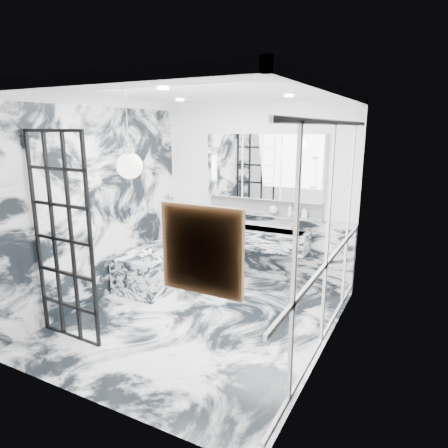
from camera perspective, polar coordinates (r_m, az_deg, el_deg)
The scene contains 25 objects.
floor at distance 5.29m, azimuth -3.67°, elevation -13.42°, with size 3.60×3.60×0.00m, color white.
ceiling at distance 4.73m, azimuth -4.20°, elevation 18.40°, with size 3.60×3.60×0.00m, color white.
wall_back at distance 6.40m, azimuth 4.56°, elevation 4.55°, with size 3.60×3.60×0.00m, color white.
wall_front at distance 3.47m, azimuth -19.68°, elevation -3.99°, with size 3.60×3.60×0.00m, color white.
wall_left at distance 5.81m, azimuth -17.53°, elevation 3.03°, with size 3.60×3.60×0.00m, color white.
wall_right at distance 4.23m, azimuth 14.91°, elevation -0.56°, with size 3.60×3.60×0.00m, color white.
marble_clad_back at distance 6.57m, azimuth 4.33°, elevation -3.04°, with size 3.18×0.05×1.05m, color white.
marble_clad_left at distance 5.81m, azimuth -17.38°, elevation 2.44°, with size 0.02×3.56×2.68m, color white.
panel_molding at distance 4.26m, azimuth 14.57°, elevation -1.84°, with size 0.03×3.40×2.30m, color white.
soap_bottle_a at distance 6.14m, azimuth 9.44°, elevation 2.01°, with size 0.08×0.08×0.20m, color #8C5919.
soap_bottle_b at distance 6.08m, azimuth 11.40°, elevation 1.71°, with size 0.08×0.08×0.17m, color #4C4C51.
soap_bottle_c at distance 6.12m, azimuth 10.30°, elevation 1.71°, with size 0.12×0.12×0.15m, color silver.
face_pot at distance 6.23m, azimuth 7.07°, elevation 2.05°, with size 0.14×0.14×0.14m, color white.
amber_bottle at distance 6.15m, azimuth 9.41°, elevation 1.58°, with size 0.04×0.04×0.10m, color #8C5919.
flower_vase at distance 5.59m, azimuth -10.88°, elevation -5.33°, with size 0.08×0.08×0.12m, color silver.
crittall_door at distance 4.79m, azimuth -22.05°, elevation -2.10°, with size 0.88×0.04×2.37m, color black, non-canonical shape.
artwork at distance 2.75m, azimuth -3.20°, elevation -3.73°, with size 0.53×0.05×0.53m, color orange.
pendant_light at distance 3.89m, azimuth -13.35°, elevation 8.08°, with size 0.25×0.25×0.25m, color white.
trough_sink at distance 6.26m, azimuth 4.82°, elevation -1.94°, with size 1.60×0.45×0.30m, color silver.
ledge at distance 6.33m, azimuth 5.46°, elevation 1.39°, with size 1.90×0.14×0.04m, color silver.
subway_tile at distance 6.36m, azimuth 5.70°, elevation 2.68°, with size 1.90×0.03×0.23m, color white.
mirror_cabinet at distance 6.22m, azimuth 5.64°, elevation 8.17°, with size 1.90×0.16×1.00m, color white.
sconce_left at distance 6.49m, azimuth -1.48°, elevation 8.10°, with size 0.07×0.07×0.40m, color white.
sconce_right at distance 5.87m, azimuth 12.76°, elevation 7.19°, with size 0.07×0.07×0.40m, color white.
bathtub at distance 6.48m, azimuth -8.52°, elevation -5.73°, with size 0.75×1.65×0.55m, color silver.
Camera 1 is at (2.48, -4.01, 2.40)m, focal length 32.00 mm.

